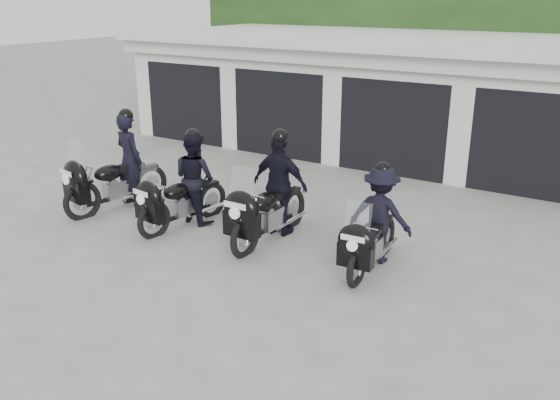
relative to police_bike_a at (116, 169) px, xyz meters
The scene contains 7 objects.
ground 3.81m from the police_bike_a, ahead, with size 80.00×80.00×0.00m, color #9B9B96.
garage_block 8.49m from the police_bike_a, 64.12° to the left, with size 16.40×6.80×2.96m.
background_vegetation 13.27m from the police_bike_a, 71.94° to the left, with size 20.00×3.90×5.80m.
police_bike_a is the anchor object (origin of this frame).
police_bike_b 1.74m from the police_bike_a, ahead, with size 0.93×2.09×1.82m.
police_bike_c 3.44m from the police_bike_a, ahead, with size 1.07×2.26×1.96m.
police_bike_d 5.37m from the police_bike_a, ahead, with size 1.05×1.95×1.70m.
Camera 1 is at (4.91, -7.27, 4.08)m, focal length 38.00 mm.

